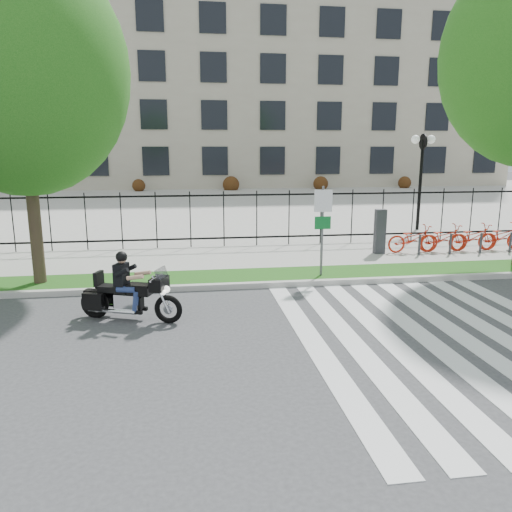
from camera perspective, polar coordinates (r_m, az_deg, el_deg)
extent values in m
plane|color=#3A3A3C|center=(9.39, -6.53, -10.89)|extent=(120.00, 120.00, 0.00)
cube|color=#B2AEA7|center=(13.23, -7.08, -3.59)|extent=(60.00, 0.20, 0.15)
cube|color=#1F4B12|center=(14.05, -7.16, -2.65)|extent=(60.00, 1.50, 0.15)
cube|color=gray|center=(16.48, -7.33, -0.41)|extent=(60.00, 3.50, 0.15)
cube|color=gray|center=(33.82, -7.84, 6.09)|extent=(80.00, 34.00, 0.10)
cube|color=#A39783|center=(54.00, -8.35, 18.97)|extent=(60.00, 20.00, 20.00)
cylinder|color=black|center=(23.06, 18.23, 7.56)|extent=(0.14, 0.14, 4.00)
cylinder|color=black|center=(23.00, 18.56, 12.27)|extent=(0.06, 0.70, 0.70)
sphere|color=white|center=(22.85, 17.77, 12.58)|extent=(0.36, 0.36, 0.36)
sphere|color=white|center=(23.16, 19.37, 12.46)|extent=(0.36, 0.36, 0.36)
cylinder|color=#33261C|center=(14.22, -24.05, 4.58)|extent=(0.32, 0.32, 3.76)
ellipsoid|color=#155814|center=(14.24, -25.33, 18.51)|extent=(5.29, 5.29, 6.08)
cube|color=#2D2D33|center=(17.33, 13.97, 2.73)|extent=(0.35, 0.25, 1.50)
imported|color=red|center=(17.86, 17.50, 1.89)|extent=(1.79, 0.62, 0.94)
cylinder|color=#2D2D33|center=(17.44, 18.17, 1.20)|extent=(0.08, 0.08, 0.70)
imported|color=red|center=(18.36, 20.60, 1.94)|extent=(1.79, 0.62, 0.94)
cylinder|color=#2D2D33|center=(17.95, 21.33, 1.28)|extent=(0.08, 0.08, 0.70)
imported|color=red|center=(18.91, 23.53, 1.99)|extent=(1.79, 0.62, 0.94)
cylinder|color=#2D2D33|center=(18.52, 24.30, 1.34)|extent=(0.08, 0.08, 0.70)
imported|color=red|center=(19.51, 26.29, 2.02)|extent=(1.79, 0.62, 0.94)
cylinder|color=#2D2D33|center=(19.13, 27.08, 1.40)|extent=(0.08, 0.08, 0.70)
cylinder|color=#59595B|center=(13.94, 7.56, 2.79)|extent=(0.07, 0.07, 2.50)
cube|color=white|center=(13.78, 7.70, 6.25)|extent=(0.50, 0.03, 0.60)
cube|color=#0C6626|center=(13.86, 7.63, 3.79)|extent=(0.45, 0.03, 0.35)
torus|color=black|center=(10.85, -9.99, -6.01)|extent=(0.63, 0.33, 0.63)
torus|color=black|center=(11.60, -17.94, -5.21)|extent=(0.67, 0.36, 0.67)
cube|color=black|center=(10.76, -11.00, -3.11)|extent=(0.43, 0.57, 0.27)
cube|color=#26262B|center=(10.68, -10.73, -2.05)|extent=(0.29, 0.47, 0.28)
cube|color=silver|center=(11.19, -14.34, -5.10)|extent=(0.62, 0.48, 0.36)
cube|color=black|center=(10.98, -13.15, -3.72)|extent=(0.58, 0.47, 0.24)
cube|color=black|center=(11.25, -15.87, -3.58)|extent=(0.71, 0.53, 0.13)
cube|color=black|center=(11.38, -17.54, -2.47)|extent=(0.20, 0.32, 0.31)
cube|color=black|center=(11.27, -18.09, -4.96)|extent=(0.48, 0.30, 0.36)
cube|color=black|center=(11.72, -16.74, -4.21)|extent=(0.48, 0.30, 0.36)
cube|color=black|center=(11.09, -15.14, -2.02)|extent=(0.33, 0.42, 0.47)
sphere|color=tan|center=(11.00, -15.11, -0.29)|extent=(0.21, 0.21, 0.21)
sphere|color=black|center=(10.99, -15.12, -0.10)|extent=(0.25, 0.25, 0.25)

